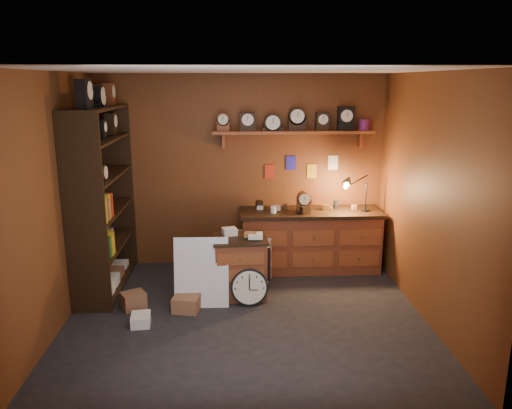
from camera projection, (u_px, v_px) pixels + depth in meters
The scene contains 11 objects.
floor at pixel (246, 317), 5.64m from camera, with size 4.00×4.00×0.00m, color black.
room_shell at pixel (249, 165), 5.33m from camera, with size 4.02×3.62×2.71m.
shelving_unit at pixel (99, 192), 6.20m from camera, with size 0.47×1.60×2.58m.
workbench at pixel (310, 237), 6.99m from camera, with size 1.96×0.66×1.36m.
low_cabinet at pixel (240, 264), 6.14m from camera, with size 0.68×0.58×0.84m.
big_round_clock at pixel (249, 287), 5.91m from camera, with size 0.45×0.16×0.45m.
white_panel at pixel (202, 305), 5.95m from camera, with size 0.64×0.03×0.85m, color silver.
mini_fridge at pixel (252, 256), 6.79m from camera, with size 0.66×0.68×0.56m.
floor_box_a at pixel (186, 304), 5.78m from camera, with size 0.29×0.25×0.18m, color #8E5E3E.
floor_box_b at pixel (141, 320), 5.45m from camera, with size 0.20×0.25×0.12m, color white.
floor_box_c at pixel (133, 300), 5.84m from camera, with size 0.26×0.22×0.19m, color #8E5E3E.
Camera 1 is at (-0.13, -5.16, 2.60)m, focal length 35.00 mm.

